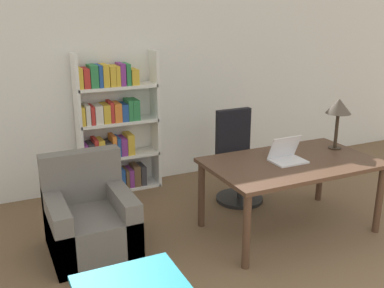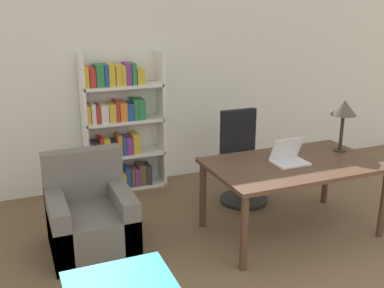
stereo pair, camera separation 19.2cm
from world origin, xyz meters
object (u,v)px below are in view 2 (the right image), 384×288
at_px(office_chair, 242,163).
at_px(armchair, 91,219).
at_px(laptop, 289,157).
at_px(bookshelf, 119,129).
at_px(table_lamp, 344,110).
at_px(desk, 293,170).

bearing_deg(office_chair, armchair, -166.66).
distance_m(laptop, office_chair, 0.94).
bearing_deg(laptop, armchair, 166.81).
distance_m(armchair, bookshelf, 1.51).
relative_size(armchair, bookshelf, 0.52).
xyz_separation_m(table_lamp, bookshelf, (-1.98, 1.62, -0.41)).
relative_size(table_lamp, office_chair, 0.51).
distance_m(desk, bookshelf, 2.19).
bearing_deg(table_lamp, armchair, 172.91).
height_order(desk, office_chair, office_chair).
xyz_separation_m(table_lamp, office_chair, (-0.75, 0.76, -0.73)).
relative_size(desk, armchair, 1.87).
bearing_deg(desk, laptop, 162.03).
xyz_separation_m(desk, office_chair, (-0.08, 0.89, -0.20)).
distance_m(laptop, table_lamp, 0.83).
bearing_deg(armchair, table_lamp, -7.09).
height_order(desk, armchair, armchair).
xyz_separation_m(desk, armchair, (-1.93, 0.46, -0.37)).
bearing_deg(office_chair, bookshelf, 145.23).
bearing_deg(desk, bookshelf, 126.91).
bearing_deg(armchair, office_chair, 13.34).
bearing_deg(desk, office_chair, 95.17).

